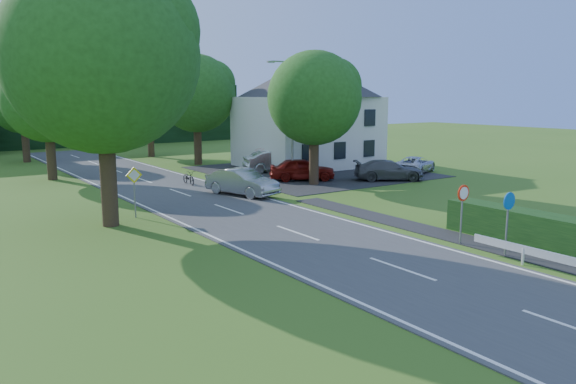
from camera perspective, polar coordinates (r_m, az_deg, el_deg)
road at (r=25.37m, az=-1.69°, el=-3.31°), size 7.00×80.00×0.04m
parking_pad at (r=42.64m, az=2.30°, el=2.08°), size 14.00×16.00×0.04m
line_edge_left at (r=23.80m, az=-8.28°, el=-4.24°), size 0.12×80.00×0.01m
line_edge_right at (r=27.23m, az=4.05°, el=-2.36°), size 0.12×80.00×0.01m
line_centre at (r=25.36m, az=-1.69°, el=-3.25°), size 0.12×80.00×0.01m
tree_main at (r=25.81m, az=-18.21°, el=9.42°), size 9.40×9.40×11.64m
tree_left_far at (r=41.61m, az=-23.17°, el=7.01°), size 7.00×7.00×8.58m
tree_right_far at (r=47.37m, az=-9.24°, el=8.24°), size 7.40×7.40×9.09m
tree_left_back at (r=53.50m, az=-25.29°, el=7.06°), size 6.60×6.60×8.07m
tree_right_back at (r=54.35m, az=-13.86°, el=7.47°), size 6.20×6.20×7.56m
tree_right_mid at (r=36.17m, az=2.68°, el=7.48°), size 7.00×7.00×8.58m
treeline_right at (r=70.12m, az=-17.05°, el=7.58°), size 30.00×5.00×7.00m
house_white at (r=45.86m, az=2.07°, el=8.14°), size 10.60×8.40×8.60m
streetlight at (r=37.52m, az=0.28°, el=7.84°), size 2.03×0.18×8.00m
sign_roundabout at (r=21.66m, az=21.47°, el=-1.83°), size 0.64×0.08×2.37m
sign_speed_limit at (r=22.78m, az=17.34°, el=-0.79°), size 0.64×0.11×2.37m
sign_priority_left at (r=27.52m, az=-15.35°, el=0.98°), size 0.78×0.09×2.44m
moving_car at (r=32.60m, az=-4.69°, el=1.02°), size 2.88×4.89×1.52m
motorcycle at (r=36.97m, az=-10.06°, el=1.48°), size 0.69×1.76×0.91m
parked_car_red at (r=38.13m, az=1.44°, el=2.34°), size 4.75×3.71×1.51m
parked_car_silver_a at (r=42.47m, az=-1.17°, el=3.18°), size 5.19×3.13×1.61m
parked_car_grey at (r=38.83m, az=10.20°, el=2.21°), size 4.99×4.13×1.36m
parked_car_silver_b at (r=42.90m, az=12.79°, el=2.74°), size 4.85×3.64×1.22m
parasol at (r=42.72m, az=-2.00°, el=3.43°), size 2.50×2.54×1.92m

